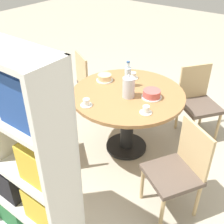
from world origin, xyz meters
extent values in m
plane|color=#B2A893|center=(0.00, 0.00, 0.00)|extent=(14.00, 14.00, 0.00)
cylinder|color=black|center=(0.00, 0.00, 0.01)|extent=(0.48, 0.48, 0.03)
cylinder|color=black|center=(0.00, 0.00, 0.37)|extent=(0.15, 0.15, 0.68)
cylinder|color=#9E7042|center=(0.00, 0.00, 0.73)|extent=(1.21, 1.21, 0.04)
cylinder|color=tan|center=(0.57, -0.52, 0.20)|extent=(0.03, 0.03, 0.39)
cylinder|color=tan|center=(0.89, -0.69, 0.20)|extent=(0.03, 0.03, 0.39)
cylinder|color=tan|center=(0.74, -0.20, 0.20)|extent=(0.03, 0.03, 0.39)
cylinder|color=tan|center=(1.06, -0.37, 0.20)|extent=(0.03, 0.03, 0.39)
cube|color=brown|center=(0.82, -0.44, 0.41)|extent=(0.57, 0.57, 0.04)
cube|color=tan|center=(0.91, -0.27, 0.65)|extent=(0.36, 0.21, 0.43)
cylinder|color=tan|center=(0.62, 0.46, 0.20)|extent=(0.03, 0.03, 0.39)
cylinder|color=tan|center=(0.85, 0.74, 0.20)|extent=(0.03, 0.03, 0.39)
cylinder|color=tan|center=(0.34, 0.69, 0.20)|extent=(0.03, 0.03, 0.39)
cylinder|color=tan|center=(0.57, 0.97, 0.20)|extent=(0.03, 0.03, 0.39)
cube|color=brown|center=(0.59, 0.71, 0.41)|extent=(0.59, 0.59, 0.04)
cube|color=tan|center=(0.44, 0.84, 0.65)|extent=(0.28, 0.32, 0.43)
cylinder|color=tan|center=(-0.55, 0.54, 0.20)|extent=(0.03, 0.03, 0.39)
cylinder|color=tan|center=(-0.86, 0.73, 0.20)|extent=(0.03, 0.03, 0.39)
cylinder|color=tan|center=(-0.73, 0.23, 0.20)|extent=(0.03, 0.03, 0.39)
cylinder|color=tan|center=(-1.04, 0.42, 0.20)|extent=(0.03, 0.03, 0.39)
cube|color=brown|center=(-0.79, 0.48, 0.41)|extent=(0.58, 0.58, 0.04)
cube|color=tan|center=(-0.90, 0.31, 0.65)|extent=(0.35, 0.23, 0.43)
cylinder|color=tan|center=(-0.59, -0.49, 0.20)|extent=(0.03, 0.03, 0.39)
cylinder|color=tan|center=(-0.81, -0.78, 0.20)|extent=(0.03, 0.03, 0.39)
cylinder|color=tan|center=(-0.30, -0.71, 0.20)|extent=(0.03, 0.03, 0.39)
cylinder|color=tan|center=(-0.52, -1.00, 0.20)|extent=(0.03, 0.03, 0.39)
cube|color=brown|center=(-0.55, -0.75, 0.41)|extent=(0.59, 0.59, 0.04)
cube|color=tan|center=(-0.40, -0.86, 0.65)|extent=(0.26, 0.34, 0.43)
cube|color=silver|center=(-0.49, 1.43, 0.85)|extent=(0.04, 0.28, 1.70)
cube|color=silver|center=(-0.07, 1.30, 0.85)|extent=(0.87, 0.02, 1.70)
cube|color=silver|center=(-0.07, 1.43, 0.43)|extent=(0.80, 0.27, 0.04)
cube|color=silver|center=(-0.07, 1.43, 0.85)|extent=(0.80, 0.27, 0.04)
cube|color=silver|center=(-0.07, 1.43, 1.28)|extent=(0.80, 0.27, 0.04)
cube|color=#28703D|center=(0.18, 1.42, 0.19)|extent=(0.30, 0.21, 0.30)
cube|color=black|center=(0.16, 1.42, 0.58)|extent=(0.34, 0.21, 0.27)
cube|color=gold|center=(-0.30, 1.42, 0.58)|extent=(0.34, 0.21, 0.27)
cube|color=gold|center=(-0.33, 1.42, 1.00)|extent=(0.29, 0.21, 0.26)
cube|color=#234793|center=(-0.30, 1.42, 1.46)|extent=(0.33, 0.21, 0.32)
cylinder|color=silver|center=(-0.05, 0.07, 0.86)|extent=(0.13, 0.13, 0.21)
cone|color=silver|center=(-0.05, 0.07, 0.97)|extent=(0.11, 0.11, 0.02)
sphere|color=silver|center=(-0.05, 0.07, 0.99)|extent=(0.02, 0.02, 0.02)
cylinder|color=silver|center=(0.09, -0.12, 0.86)|extent=(0.07, 0.07, 0.22)
cylinder|color=silver|center=(0.09, -0.12, 1.00)|extent=(0.03, 0.03, 0.06)
cylinder|color=#2D5184|center=(0.09, -0.12, 1.04)|extent=(0.04, 0.04, 0.01)
cylinder|color=white|center=(-0.25, -0.06, 0.75)|extent=(0.21, 0.21, 0.01)
cylinder|color=#C65651|center=(-0.25, -0.06, 0.80)|extent=(0.18, 0.18, 0.07)
cylinder|color=white|center=(0.37, -0.07, 0.75)|extent=(0.19, 0.19, 0.01)
cylinder|color=#DBB784|center=(0.37, -0.07, 0.79)|extent=(0.16, 0.16, 0.06)
cylinder|color=silver|center=(-0.35, 0.22, 0.75)|extent=(0.12, 0.12, 0.01)
cylinder|color=white|center=(-0.35, 0.22, 0.79)|extent=(0.07, 0.07, 0.06)
cylinder|color=silver|center=(0.19, 0.46, 0.75)|extent=(0.12, 0.12, 0.01)
cylinder|color=white|center=(0.19, 0.46, 0.79)|extent=(0.07, 0.07, 0.06)
cylinder|color=silver|center=(0.15, -0.32, 0.75)|extent=(0.12, 0.12, 0.01)
cylinder|color=white|center=(0.15, -0.32, 0.79)|extent=(0.07, 0.07, 0.06)
camera|label=1|loc=(-1.42, 2.19, 2.20)|focal=45.00mm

